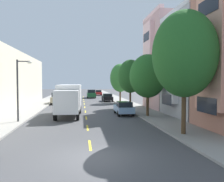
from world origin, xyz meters
TOP-DOWN VIEW (x-y plane):
  - ground_plane at (0.00, 30.00)m, footprint 160.00×160.00m
  - sidewalk_left at (-7.10, 28.00)m, footprint 3.20×120.00m
  - sidewalk_right at (7.10, 28.00)m, footprint 3.20×120.00m
  - lane_centerline_dashes at (0.00, 24.50)m, footprint 0.14×47.20m
  - townhouse_third_rose at (14.70, 18.34)m, footprint 12.80×7.16m
  - street_tree_nearest at (6.40, 3.45)m, footprint 4.31×4.31m
  - street_tree_second at (6.40, 11.81)m, footprint 3.81×3.81m
  - street_tree_third at (6.40, 20.18)m, footprint 3.48×3.48m
  - street_tree_farthest at (6.40, 28.55)m, footprint 3.60×3.60m
  - street_lamp at (-5.92, 9.99)m, footprint 1.35×0.28m
  - delivery_box_truck at (-1.79, 13.94)m, footprint 2.62×7.75m
  - parked_suv_charcoal at (-4.27, 34.94)m, footprint 2.01×4.82m
  - parked_suv_champagne at (-4.45, 28.00)m, footprint 1.98×4.81m
  - parked_hatchback_red at (4.21, 51.37)m, footprint 1.76×4.01m
  - parked_hatchback_sky at (4.22, 13.70)m, footprint 1.76×4.01m
  - parked_hatchback_black at (4.44, 31.61)m, footprint 1.84×4.04m
  - moving_forest_sedan at (1.80, 41.48)m, footprint 1.95×4.80m

SIDE VIEW (x-z plane):
  - ground_plane at x=0.00m, z-range 0.00..0.00m
  - lane_centerline_dashes at x=0.00m, z-range 0.00..0.01m
  - sidewalk_left at x=-7.10m, z-range 0.00..0.14m
  - sidewalk_right at x=7.10m, z-range 0.00..0.14m
  - parked_hatchback_red at x=4.21m, z-range 0.01..1.51m
  - parked_hatchback_sky at x=4.22m, z-range 0.01..1.51m
  - parked_hatchback_black at x=4.44m, z-range 0.01..1.51m
  - parked_suv_charcoal at x=-4.27m, z-range 0.02..1.95m
  - parked_suv_champagne at x=-4.45m, z-range 0.02..1.95m
  - moving_forest_sedan at x=1.80m, z-range 0.02..1.95m
  - delivery_box_truck at x=-1.79m, z-range 0.23..3.59m
  - street_lamp at x=-5.92m, z-range 0.65..6.16m
  - street_tree_second at x=6.40m, z-range 1.08..7.49m
  - street_tree_farthest at x=6.40m, z-range 1.02..7.83m
  - street_tree_third at x=6.40m, z-range 1.13..7.84m
  - street_tree_nearest at x=6.40m, z-range 1.37..9.69m
  - townhouse_third_rose at x=14.70m, z-range -0.20..12.66m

